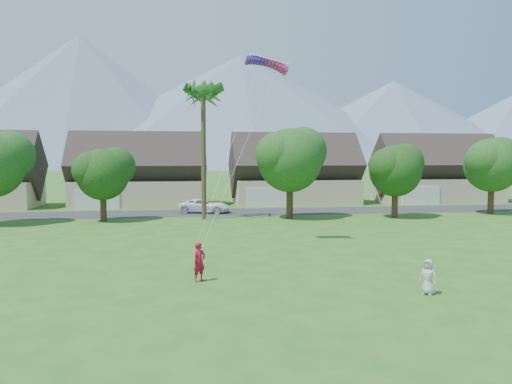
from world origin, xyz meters
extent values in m
plane|color=#2D6019|center=(0.00, 0.00, 0.00)|extent=(500.00, 500.00, 0.00)
cube|color=#2D2D30|center=(0.00, 34.00, 0.01)|extent=(90.00, 7.00, 0.01)
imported|color=#A91328|center=(-3.39, 5.30, 0.92)|extent=(0.80, 0.75, 1.83)
imported|color=#BBBCB7|center=(6.01, 1.62, 0.75)|extent=(0.83, 0.87, 1.50)
imported|color=white|center=(-1.62, 34.00, 0.73)|extent=(5.73, 3.78, 1.46)
cone|color=slate|center=(-55.00, 260.00, 35.00)|extent=(190.00, 190.00, 70.00)
cone|color=slate|center=(30.00, 260.00, 31.00)|extent=(240.00, 240.00, 62.00)
cone|color=slate|center=(120.00, 260.00, 25.00)|extent=(200.00, 200.00, 50.00)
cube|color=beige|center=(-9.00, 43.00, 1.50)|extent=(15.00, 8.00, 3.00)
cube|color=#382D28|center=(-9.00, 43.00, 4.79)|extent=(15.75, 8.15, 8.15)
cube|color=silver|center=(-13.20, 38.94, 1.10)|extent=(4.80, 0.12, 2.20)
cube|color=beige|center=(10.00, 43.00, 1.50)|extent=(15.00, 8.00, 3.00)
cube|color=#382D28|center=(10.00, 43.00, 4.79)|extent=(15.75, 8.15, 8.15)
cube|color=silver|center=(5.80, 38.94, 1.10)|extent=(4.80, 0.12, 2.20)
cube|color=beige|center=(29.00, 43.00, 1.50)|extent=(15.00, 8.00, 3.00)
cube|color=#382D28|center=(29.00, 43.00, 4.79)|extent=(15.75, 8.15, 8.15)
cube|color=silver|center=(24.80, 38.94, 1.10)|extent=(4.80, 0.12, 2.20)
cylinder|color=#47301C|center=(-11.00, 28.50, 1.09)|extent=(0.56, 0.56, 2.18)
sphere|color=#214916|center=(-11.00, 28.50, 4.22)|extent=(4.62, 4.62, 4.62)
cylinder|color=#47301C|center=(6.00, 28.00, 1.41)|extent=(0.62, 0.62, 2.82)
sphere|color=#214916|center=(6.00, 28.00, 5.46)|extent=(5.98, 5.98, 5.98)
cylinder|color=#47301C|center=(16.00, 27.00, 1.15)|extent=(0.58, 0.58, 2.30)
sphere|color=#214916|center=(16.00, 27.00, 4.46)|extent=(4.90, 4.90, 4.90)
cylinder|color=#47301C|center=(27.00, 28.50, 1.28)|extent=(0.60, 0.60, 2.56)
sphere|color=#214916|center=(27.00, 28.50, 4.96)|extent=(5.44, 5.44, 5.44)
cylinder|color=#4C3D26|center=(-2.00, 28.50, 6.00)|extent=(0.44, 0.44, 12.00)
sphere|color=#286021|center=(-2.00, 28.50, 12.30)|extent=(3.00, 3.00, 3.00)
cube|color=#491AC5|center=(0.76, 14.47, 11.86)|extent=(1.44, 1.09, 0.50)
cube|color=#BD237F|center=(2.13, 14.47, 11.86)|extent=(1.44, 1.09, 0.50)
camera|label=1|loc=(-4.29, -17.60, 5.75)|focal=35.00mm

